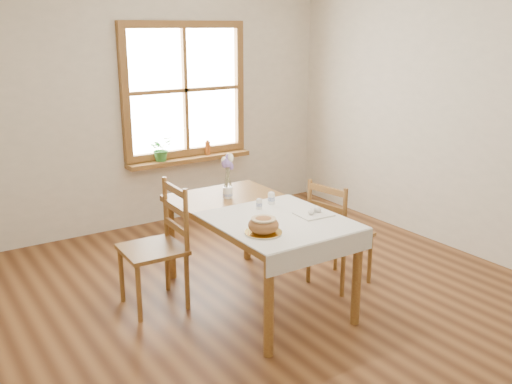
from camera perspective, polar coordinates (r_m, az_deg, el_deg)
ground at (r=4.49m, az=2.16°, el=-12.00°), size 5.00×5.00×0.00m
room_walls at (r=3.98m, az=2.42°, el=10.19°), size 4.60×5.10×2.65m
window at (r=6.37m, az=-7.14°, el=10.07°), size 1.46×0.08×1.46m
window_sill at (r=6.44m, az=-6.63°, el=3.29°), size 1.46×0.20×0.05m
dining_table at (r=4.45m, az=0.00°, el=-2.91°), size 0.90×1.60×0.75m
table_linen at (r=4.18m, az=2.30°, el=-2.88°), size 0.91×0.99×0.01m
chair_left at (r=4.48m, az=-10.35°, el=-5.48°), size 0.49×0.47×0.98m
chair_right at (r=4.85m, az=8.44°, el=-3.99°), size 0.52×0.50×0.92m
bread_plate at (r=3.91m, az=0.75°, el=-4.08°), size 0.31×0.31×0.01m
bread_loaf at (r=3.89m, az=0.75°, el=-3.18°), size 0.21×0.21×0.12m
egg_napkin at (r=4.31m, az=5.80°, el=-2.22°), size 0.26×0.23×0.01m
eggs at (r=4.30m, az=5.81°, el=-1.88°), size 0.20×0.18×0.04m
salt_shaker at (r=4.41m, az=0.33°, el=-1.16°), size 0.06×0.06×0.09m
pepper_shaker at (r=4.54m, az=1.54°, el=-0.57°), size 0.07×0.07×0.11m
flower_vase at (r=4.72m, az=-2.85°, el=-0.13°), size 0.10×0.10×0.09m
lavender_bouquet at (r=4.67m, az=-2.88°, el=2.02°), size 0.15×0.15×0.27m
potted_plant at (r=6.26m, az=-9.49°, el=4.02°), size 0.32×0.33×0.21m
amber_bottle at (r=6.52m, az=-4.85°, el=4.48°), size 0.07×0.07×0.17m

